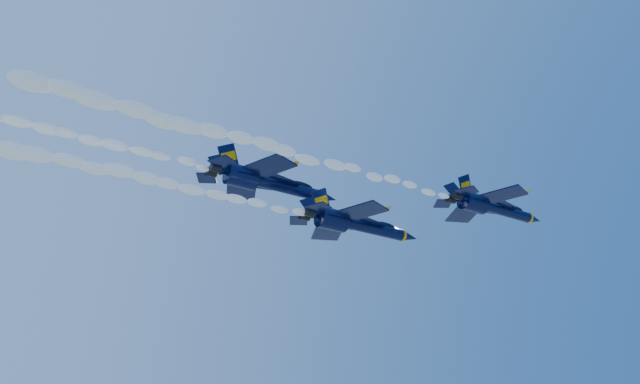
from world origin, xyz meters
TOP-DOWN VIEW (x-y plane):
  - jet_lead at (17.26, -15.15)m, footprint 16.00×13.13m
  - smoke_trail_jet_lead at (-14.60, -15.15)m, footprint 50.05×1.91m
  - jet_second at (3.91, -3.46)m, footprint 18.41×15.10m
  - smoke_trail_jet_second at (-28.98, -3.46)m, footprint 50.05×2.20m
  - jet_third at (-6.78, 1.70)m, footprint 19.49×15.98m

SIDE VIEW (x-z plane):
  - smoke_trail_jet_second at x=-28.98m, z-range 148.90..150.88m
  - jet_second at x=3.91m, z-range 146.92..153.76m
  - smoke_trail_jet_lead at x=-14.60m, z-range 150.13..151.85m
  - jet_lead at x=17.26m, z-range 148.44..154.39m
  - jet_third at x=-6.78m, z-range 152.40..159.64m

